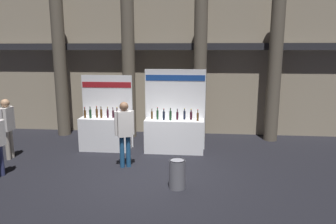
# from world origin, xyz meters

# --- Properties ---
(ground_plane) EXTENTS (26.92, 26.92, 0.00)m
(ground_plane) POSITION_xyz_m (0.00, 0.00, 0.00)
(ground_plane) COLOR black
(hall_colonnade) EXTENTS (13.46, 1.13, 5.92)m
(hall_colonnade) POSITION_xyz_m (0.00, 4.43, 2.89)
(hall_colonnade) COLOR tan
(hall_colonnade) RESTS_ON ground_plane
(exhibitor_booth_0) EXTENTS (1.64, 0.66, 2.35)m
(exhibitor_booth_0) POSITION_xyz_m (-1.70, 2.19, 0.62)
(exhibitor_booth_0) COLOR white
(exhibitor_booth_0) RESTS_ON ground_plane
(exhibitor_booth_1) EXTENTS (1.90, 0.66, 2.56)m
(exhibitor_booth_1) POSITION_xyz_m (0.50, 2.19, 0.64)
(exhibitor_booth_1) COLOR white
(exhibitor_booth_1) RESTS_ON ground_plane
(trash_bin) EXTENTS (0.38, 0.38, 0.69)m
(trash_bin) POSITION_xyz_m (0.77, -0.46, 0.35)
(trash_bin) COLOR slate
(trash_bin) RESTS_ON ground_plane
(visitor_3) EXTENTS (0.50, 0.35, 1.80)m
(visitor_3) POSITION_xyz_m (-0.72, 0.71, 1.08)
(visitor_3) COLOR navy
(visitor_3) RESTS_ON ground_plane
(visitor_4) EXTENTS (0.25, 0.56, 1.77)m
(visitor_4) POSITION_xyz_m (-4.25, 1.05, 1.07)
(visitor_4) COLOR #ADA393
(visitor_4) RESTS_ON ground_plane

